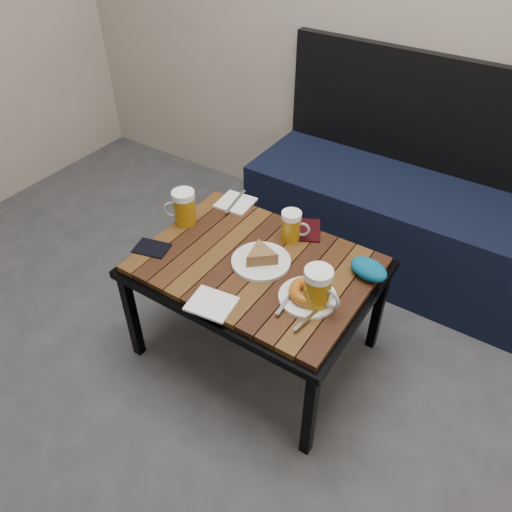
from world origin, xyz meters
The scene contains 12 objects.
bench centered at (0.10, 1.76, 0.27)m, with size 1.40×0.50×0.95m.
cafe_table centered at (-0.16, 0.94, 0.43)m, with size 0.84×0.62×0.47m.
beer_mug_left centered at (-0.53, 0.99, 0.54)m, with size 0.13×0.11×0.14m.
beer_mug_centre centered at (-0.13, 1.12, 0.53)m, with size 0.11×0.09×0.12m.
beer_mug_right centered at (0.11, 0.87, 0.55)m, with size 0.14×0.10×0.15m.
plate_pie centered at (-0.15, 0.94, 0.50)m, with size 0.21×0.21×0.06m.
plate_bagel centered at (0.08, 0.88, 0.49)m, with size 0.19×0.25×0.05m.
napkin_left centered at (-0.44, 1.20, 0.48)m, with size 0.15×0.18×0.01m.
napkin_right centered at (-0.17, 0.68, 0.48)m, with size 0.16×0.14×0.01m.
passport_navy centered at (-0.52, 0.79, 0.47)m, with size 0.09×0.12×0.01m, color black.
passport_burgundy centered at (-0.10, 1.20, 0.48)m, with size 0.10×0.14×0.01m, color black.
knit_pouch centered at (0.20, 1.09, 0.50)m, with size 0.14×0.09×0.06m, color navy.
Camera 1 is at (0.57, -0.18, 1.63)m, focal length 35.00 mm.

